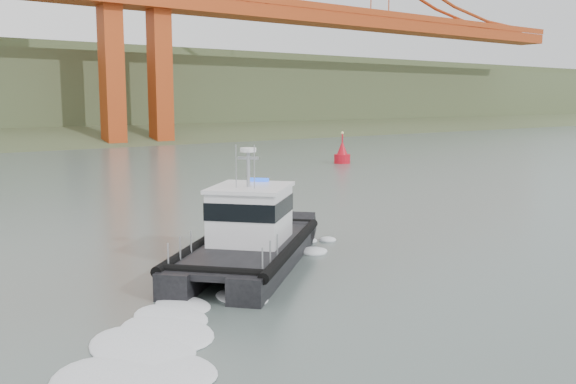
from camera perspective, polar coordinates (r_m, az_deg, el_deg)
name	(u,v)px	position (r m, az deg, el deg)	size (l,w,h in m)	color
ground	(401,258)	(29.16, 9.98, -5.80)	(400.00, 400.00, 0.00)	slate
patrol_boat	(249,236)	(27.22, -3.51, -3.89)	(10.67, 9.88, 5.19)	black
nav_buoy	(342,154)	(71.47, 4.84, 3.35)	(1.79, 1.79, 3.73)	red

